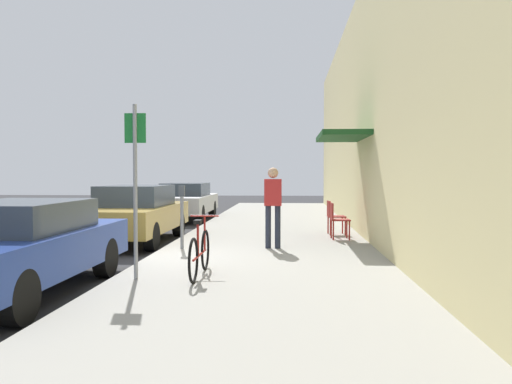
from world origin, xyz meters
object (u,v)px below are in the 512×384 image
(parked_car_0, at_px, (15,246))
(street_sign, at_px, (135,177))
(cafe_chair_1, at_px, (334,215))
(bicycle_0, at_px, (200,253))
(parked_car_1, at_px, (135,213))
(parking_meter, at_px, (182,212))
(pedestrian_standing, at_px, (273,201))
(parked_car_2, at_px, (185,201))
(cafe_chair_0, at_px, (337,218))

(parked_car_0, distance_m, street_sign, 1.90)
(street_sign, xyz_separation_m, cafe_chair_1, (3.43, 5.88, -1.02))
(bicycle_0, bearing_deg, parked_car_1, 117.49)
(parking_meter, xyz_separation_m, pedestrian_standing, (1.89, 0.21, 0.23))
(parked_car_0, relative_size, parking_meter, 3.33)
(bicycle_0, distance_m, cafe_chair_1, 6.17)
(parked_car_0, bearing_deg, parked_car_2, 90.00)
(parked_car_2, bearing_deg, parked_car_1, -90.00)
(parked_car_1, distance_m, bicycle_0, 5.25)
(parked_car_0, distance_m, pedestrian_standing, 5.27)
(street_sign, distance_m, pedestrian_standing, 3.87)
(parked_car_2, relative_size, cafe_chair_0, 5.06)
(cafe_chair_0, bearing_deg, cafe_chair_1, 89.99)
(street_sign, bearing_deg, parking_meter, 89.07)
(parked_car_0, xyz_separation_m, cafe_chair_0, (4.93, 5.59, -0.07))
(cafe_chair_1, bearing_deg, cafe_chair_0, -90.01)
(parked_car_1, relative_size, street_sign, 1.69)
(cafe_chair_1, bearing_deg, pedestrian_standing, -119.88)
(cafe_chair_0, bearing_deg, parking_meter, -151.49)
(parking_meter, relative_size, cafe_chair_1, 1.52)
(cafe_chair_0, bearing_deg, street_sign, -124.83)
(parked_car_0, bearing_deg, pedestrian_standing, 49.03)
(pedestrian_standing, bearing_deg, cafe_chair_0, 47.61)
(parking_meter, distance_m, street_sign, 3.18)
(cafe_chair_0, xyz_separation_m, pedestrian_standing, (-1.48, -1.63, 0.50))
(parked_car_1, xyz_separation_m, bicycle_0, (2.42, -4.65, -0.25))
(parked_car_2, bearing_deg, parking_meter, -78.99)
(parked_car_2, xyz_separation_m, cafe_chair_1, (4.93, -5.18, -0.08))
(parking_meter, height_order, street_sign, street_sign)
(parked_car_2, height_order, bicycle_0, parked_car_2)
(parked_car_2, distance_m, cafe_chair_1, 7.15)
(cafe_chair_1, relative_size, pedestrian_standing, 0.51)
(parking_meter, bearing_deg, cafe_chair_1, 39.58)
(street_sign, height_order, pedestrian_standing, street_sign)
(parked_car_2, relative_size, street_sign, 1.69)
(cafe_chair_1, bearing_deg, parked_car_2, 133.59)
(parking_meter, xyz_separation_m, street_sign, (-0.05, -3.09, 0.75))
(parked_car_0, xyz_separation_m, street_sign, (1.50, 0.67, 0.95))
(cafe_chair_1, distance_m, pedestrian_standing, 3.02)
(parked_car_0, height_order, pedestrian_standing, pedestrian_standing)
(parked_car_2, bearing_deg, cafe_chair_0, -51.23)
(cafe_chair_0, distance_m, cafe_chair_1, 0.96)
(parked_car_0, bearing_deg, cafe_chair_1, 53.04)
(parked_car_2, distance_m, pedestrian_standing, 8.50)
(parked_car_1, bearing_deg, cafe_chair_0, 0.28)
(parked_car_1, distance_m, cafe_chair_0, 4.93)
(parking_meter, bearing_deg, parked_car_2, 101.01)
(parking_meter, distance_m, cafe_chair_0, 3.85)
(bicycle_0, xyz_separation_m, cafe_chair_1, (2.51, 5.63, 0.14))
(cafe_chair_1, bearing_deg, parked_car_0, -126.96)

